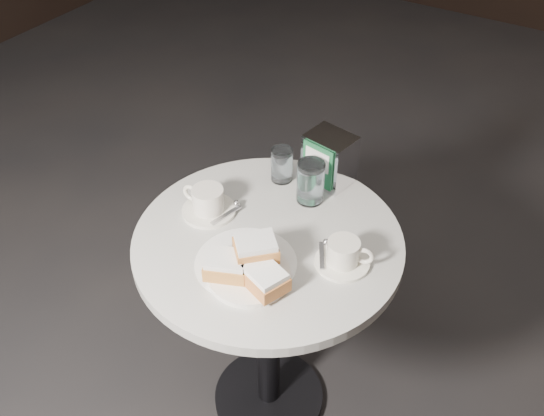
{
  "coord_description": "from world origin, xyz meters",
  "views": [
    {
      "loc": [
        0.61,
        -0.96,
        1.81
      ],
      "look_at": [
        0.0,
        0.02,
        0.83
      ],
      "focal_mm": 40.0,
      "sensor_mm": 36.0,
      "label": 1
    }
  ],
  "objects_px": {
    "water_glass_right": "(311,182)",
    "coffee_cup_right": "(344,255)",
    "beignet_plate": "(249,268)",
    "water_glass_left": "(282,165)",
    "coffee_cup_left": "(208,202)",
    "cafe_table": "(268,289)",
    "napkin_dispenser": "(329,159)"
  },
  "relations": [
    {
      "from": "water_glass_right",
      "to": "beignet_plate",
      "type": "bearing_deg",
      "value": -86.37
    },
    {
      "from": "water_glass_right",
      "to": "coffee_cup_right",
      "type": "bearing_deg",
      "value": -42.63
    },
    {
      "from": "coffee_cup_right",
      "to": "water_glass_left",
      "type": "distance_m",
      "value": 0.37
    },
    {
      "from": "water_glass_right",
      "to": "napkin_dispenser",
      "type": "xyz_separation_m",
      "value": [
        0.0,
        0.1,
        0.02
      ]
    },
    {
      "from": "water_glass_right",
      "to": "cafe_table",
      "type": "bearing_deg",
      "value": -94.87
    },
    {
      "from": "coffee_cup_left",
      "to": "coffee_cup_right",
      "type": "xyz_separation_m",
      "value": [
        0.4,
        0.02,
        -0.0
      ]
    },
    {
      "from": "beignet_plate",
      "to": "coffee_cup_left",
      "type": "bearing_deg",
      "value": 147.33
    },
    {
      "from": "water_glass_left",
      "to": "napkin_dispenser",
      "type": "relative_size",
      "value": 0.68
    },
    {
      "from": "coffee_cup_right",
      "to": "napkin_dispenser",
      "type": "distance_m",
      "value": 0.34
    },
    {
      "from": "coffee_cup_right",
      "to": "water_glass_left",
      "type": "xyz_separation_m",
      "value": [
        -0.3,
        0.21,
        0.02
      ]
    },
    {
      "from": "cafe_table",
      "to": "coffee_cup_left",
      "type": "height_order",
      "value": "coffee_cup_left"
    },
    {
      "from": "water_glass_left",
      "to": "coffee_cup_left",
      "type": "bearing_deg",
      "value": -112.24
    },
    {
      "from": "beignet_plate",
      "to": "water_glass_left",
      "type": "xyz_separation_m",
      "value": [
        -0.14,
        0.37,
        0.01
      ]
    },
    {
      "from": "coffee_cup_left",
      "to": "napkin_dispenser",
      "type": "height_order",
      "value": "napkin_dispenser"
    },
    {
      "from": "coffee_cup_left",
      "to": "water_glass_left",
      "type": "bearing_deg",
      "value": 66.14
    },
    {
      "from": "coffee_cup_left",
      "to": "water_glass_right",
      "type": "height_order",
      "value": "water_glass_right"
    },
    {
      "from": "cafe_table",
      "to": "water_glass_right",
      "type": "distance_m",
      "value": 0.32
    },
    {
      "from": "napkin_dispenser",
      "to": "beignet_plate",
      "type": "bearing_deg",
      "value": -77.2
    },
    {
      "from": "cafe_table",
      "to": "coffee_cup_left",
      "type": "distance_m",
      "value": 0.3
    },
    {
      "from": "cafe_table",
      "to": "coffee_cup_right",
      "type": "relative_size",
      "value": 4.49
    },
    {
      "from": "beignet_plate",
      "to": "water_glass_left",
      "type": "relative_size",
      "value": 2.2
    },
    {
      "from": "coffee_cup_left",
      "to": "cafe_table",
      "type": "bearing_deg",
      "value": -2.36
    },
    {
      "from": "water_glass_left",
      "to": "cafe_table",
      "type": "bearing_deg",
      "value": -67.11
    },
    {
      "from": "cafe_table",
      "to": "coffee_cup_right",
      "type": "height_order",
      "value": "coffee_cup_right"
    },
    {
      "from": "cafe_table",
      "to": "water_glass_left",
      "type": "bearing_deg",
      "value": 112.89
    },
    {
      "from": "cafe_table",
      "to": "beignet_plate",
      "type": "relative_size",
      "value": 3.35
    },
    {
      "from": "coffee_cup_left",
      "to": "water_glass_right",
      "type": "bearing_deg",
      "value": 40.86
    },
    {
      "from": "water_glass_right",
      "to": "napkin_dispenser",
      "type": "height_order",
      "value": "napkin_dispenser"
    },
    {
      "from": "coffee_cup_right",
      "to": "napkin_dispenser",
      "type": "relative_size",
      "value": 1.12
    },
    {
      "from": "beignet_plate",
      "to": "coffee_cup_left",
      "type": "relative_size",
      "value": 1.42
    },
    {
      "from": "cafe_table",
      "to": "napkin_dispenser",
      "type": "height_order",
      "value": "napkin_dispenser"
    },
    {
      "from": "coffee_cup_left",
      "to": "water_glass_left",
      "type": "relative_size",
      "value": 1.55
    }
  ]
}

